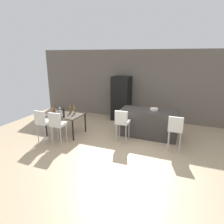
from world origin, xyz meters
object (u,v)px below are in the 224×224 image
at_px(kitchen_island, 149,123).
at_px(dining_chair_near, 43,121).
at_px(bar_chair_left, 122,121).
at_px(fruit_bowl, 154,109).
at_px(wine_bottle_left, 64,113).
at_px(wine_bottle_inner, 53,110).
at_px(bar_chair_middle, 175,128).
at_px(dining_table, 65,116).
at_px(wine_glass_middle, 63,112).
at_px(wine_bottle_far, 70,110).
at_px(dining_chair_far, 57,123).
at_px(wine_bottle_corner, 54,113).
at_px(wine_glass_end, 60,107).
at_px(wine_glass_right, 73,112).
at_px(wine_bottle_near, 74,110).
at_px(refrigerator, 121,98).

height_order(kitchen_island, dining_chair_near, dining_chair_near).
bearing_deg(bar_chair_left, fruit_bowl, 44.66).
relative_size(wine_bottle_left, wine_bottle_inner, 1.05).
bearing_deg(wine_bottle_left, bar_chair_middle, 7.26).
height_order(dining_table, wine_glass_middle, wine_glass_middle).
bearing_deg(wine_glass_middle, wine_bottle_far, 81.14).
distance_m(dining_table, dining_chair_near, 0.87).
height_order(dining_chair_far, fruit_bowl, dining_chair_far).
bearing_deg(bar_chair_left, wine_bottle_corner, -167.77).
bearing_deg(wine_bottle_corner, wine_glass_middle, 30.21).
relative_size(bar_chair_left, dining_chair_near, 1.00).
bearing_deg(wine_glass_end, kitchen_island, 11.61).
bearing_deg(fruit_bowl, wine_glass_right, -158.98).
bearing_deg(dining_chair_far, wine_bottle_inner, 134.29).
height_order(bar_chair_left, dining_chair_near, same).
relative_size(wine_bottle_inner, fruit_bowl, 1.16).
bearing_deg(dining_table, wine_bottle_inner, -157.56).
bearing_deg(wine_glass_middle, wine_bottle_corner, -149.79).
bearing_deg(dining_table, kitchen_island, 17.73).
height_order(wine_bottle_corner, wine_bottle_inner, wine_bottle_inner).
bearing_deg(wine_glass_middle, wine_glass_right, 35.33).
distance_m(wine_glass_middle, wine_glass_end, 0.66).
relative_size(kitchen_island, dining_chair_far, 1.80).
height_order(kitchen_island, wine_glass_middle, kitchen_island).
distance_m(dining_chair_far, fruit_bowl, 3.14).
bearing_deg(dining_chair_near, bar_chair_left, 21.93).
bearing_deg(wine_bottle_far, bar_chair_left, -0.62).
relative_size(dining_chair_near, wine_bottle_near, 3.15).
bearing_deg(wine_bottle_far, refrigerator, 62.45).
bearing_deg(dining_table, wine_glass_right, -6.95).
height_order(dining_chair_far, wine_bottle_far, wine_bottle_far).
height_order(wine_bottle_far, refrigerator, refrigerator).
distance_m(bar_chair_middle, fruit_bowl, 1.15).
bearing_deg(kitchen_island, dining_chair_far, -145.31).
xyz_separation_m(bar_chair_left, wine_bottle_corner, (-2.19, -0.48, 0.15)).
distance_m(bar_chair_middle, dining_chair_far, 3.48).
relative_size(wine_bottle_inner, refrigerator, 0.17).
bearing_deg(kitchen_island, dining_table, -162.27).
xyz_separation_m(dining_chair_near, fruit_bowl, (3.14, 1.75, 0.26)).
height_order(wine_bottle_corner, wine_glass_end, wine_bottle_corner).
height_order(wine_bottle_left, wine_glass_end, wine_bottle_left).
height_order(dining_chair_near, wine_bottle_inner, dining_chair_near).
xyz_separation_m(bar_chair_middle, dining_chair_far, (-3.36, -0.93, 0.00)).
distance_m(dining_chair_near, fruit_bowl, 3.60).
bearing_deg(bar_chair_middle, wine_bottle_corner, -172.85).
relative_size(wine_bottle_near, wine_glass_end, 1.92).
relative_size(wine_bottle_inner, wine_glass_end, 1.76).
bearing_deg(wine_glass_end, wine_bottle_far, -11.58).
distance_m(wine_glass_right, wine_glass_end, 0.78).
bearing_deg(wine_bottle_inner, refrigerator, 56.21).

